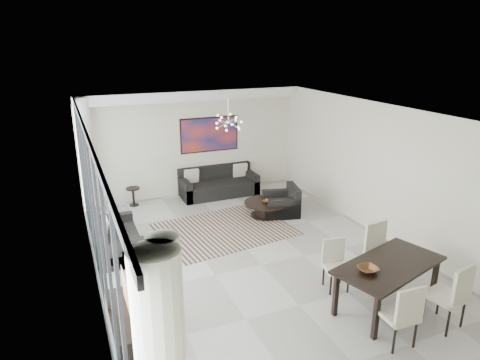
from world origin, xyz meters
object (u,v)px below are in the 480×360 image
tv_console (125,326)px  television (133,294)px  sofa_main (219,186)px  coffee_table (265,208)px  dining_table (389,268)px

tv_console → television: (0.16, -0.01, 0.49)m
sofa_main → coffee_table: bearing=-74.2°
coffee_table → sofa_main: size_ratio=0.49×
sofa_main → television: size_ratio=2.25×
television → dining_table: size_ratio=0.46×
television → coffee_table: bearing=-38.1°
tv_console → dining_table: bearing=-11.5°
tv_console → dining_table: 4.15m
sofa_main → dining_table: size_ratio=1.03×
tv_console → sofa_main: bearing=57.4°
coffee_table → tv_console: size_ratio=0.74×
television → dining_table: bearing=-91.9°
sofa_main → dining_table: bearing=-83.6°
coffee_table → tv_console: 5.13m
sofa_main → tv_console: sofa_main is taller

